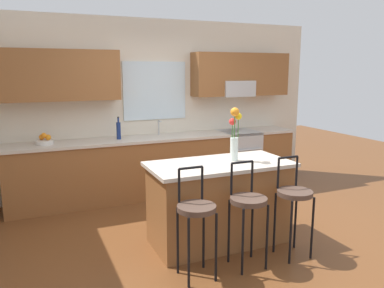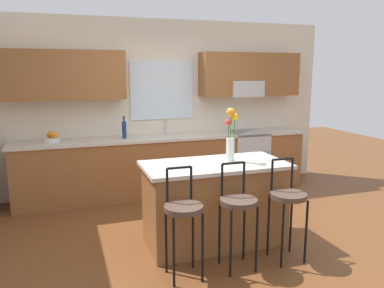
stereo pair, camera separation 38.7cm
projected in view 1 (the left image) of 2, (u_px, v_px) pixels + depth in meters
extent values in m
plane|color=brown|center=(209.00, 235.00, 4.52)|extent=(14.00, 14.00, 0.00)
cube|color=beige|center=(154.00, 106.00, 6.12)|extent=(5.60, 0.12, 2.70)
cube|color=brown|center=(57.00, 75.00, 5.25)|extent=(1.69, 0.34, 0.70)
cube|color=brown|center=(241.00, 74.00, 6.38)|extent=(1.69, 0.34, 0.70)
cube|color=silver|center=(155.00, 91.00, 6.01)|extent=(1.02, 0.03, 0.90)
cube|color=#B7BABC|center=(236.00, 88.00, 6.36)|extent=(0.56, 0.36, 0.26)
cube|color=brown|center=(162.00, 166.00, 5.97)|extent=(4.50, 0.60, 0.88)
cube|color=beige|center=(161.00, 137.00, 5.88)|extent=(4.56, 0.64, 0.04)
cube|color=#B7BABC|center=(162.00, 141.00, 5.89)|extent=(0.54, 0.38, 0.11)
cylinder|color=#B7BABC|center=(159.00, 128.00, 6.01)|extent=(0.02, 0.02, 0.22)
cylinder|color=#B7BABC|center=(160.00, 121.00, 5.93)|extent=(0.02, 0.12, 0.02)
cube|color=#B7BABC|center=(238.00, 158.00, 6.47)|extent=(0.60, 0.60, 0.92)
cube|color=black|center=(247.00, 165.00, 6.22)|extent=(0.52, 0.02, 0.40)
cylinder|color=#B7BABC|center=(248.00, 150.00, 6.13)|extent=(0.50, 0.02, 0.02)
cube|color=brown|center=(219.00, 204.00, 4.28)|extent=(1.50, 0.70, 0.88)
cube|color=beige|center=(220.00, 164.00, 4.20)|extent=(1.58, 0.78, 0.04)
cylinder|color=black|center=(189.00, 253.00, 3.37)|extent=(0.02, 0.02, 0.66)
cylinder|color=black|center=(216.00, 248.00, 3.47)|extent=(0.02, 0.02, 0.66)
cylinder|color=black|center=(178.00, 241.00, 3.61)|extent=(0.02, 0.02, 0.66)
cylinder|color=black|center=(204.00, 236.00, 3.72)|extent=(0.02, 0.02, 0.66)
cylinder|color=#4C382D|center=(197.00, 208.00, 3.47)|extent=(0.36, 0.36, 0.05)
cylinder|color=black|center=(179.00, 186.00, 3.52)|extent=(0.02, 0.02, 0.32)
cylinder|color=black|center=(202.00, 183.00, 3.61)|extent=(0.02, 0.02, 0.32)
cylinder|color=black|center=(191.00, 168.00, 3.53)|extent=(0.23, 0.02, 0.02)
cylinder|color=black|center=(243.00, 242.00, 3.58)|extent=(0.02, 0.02, 0.66)
cylinder|color=black|center=(267.00, 238.00, 3.69)|extent=(0.02, 0.02, 0.66)
cylinder|color=black|center=(229.00, 231.00, 3.82)|extent=(0.02, 0.02, 0.66)
cylinder|color=black|center=(252.00, 227.00, 3.93)|extent=(0.02, 0.02, 0.66)
cylinder|color=#4C382D|center=(249.00, 200.00, 3.69)|extent=(0.36, 0.36, 0.05)
cylinder|color=black|center=(232.00, 179.00, 3.73)|extent=(0.02, 0.02, 0.32)
cylinder|color=black|center=(252.00, 177.00, 3.82)|extent=(0.02, 0.02, 0.32)
cylinder|color=black|center=(242.00, 162.00, 3.74)|extent=(0.23, 0.02, 0.02)
cylinder|color=black|center=(291.00, 233.00, 3.79)|extent=(0.02, 0.02, 0.66)
cylinder|color=black|center=(312.00, 228.00, 3.90)|extent=(0.02, 0.02, 0.66)
cylinder|color=black|center=(275.00, 223.00, 4.04)|extent=(0.02, 0.02, 0.66)
cylinder|color=black|center=(295.00, 219.00, 4.14)|extent=(0.02, 0.02, 0.66)
cylinder|color=#4C382D|center=(295.00, 193.00, 3.90)|extent=(0.36, 0.36, 0.05)
cylinder|color=black|center=(278.00, 173.00, 3.94)|extent=(0.02, 0.02, 0.32)
cylinder|color=black|center=(297.00, 171.00, 4.03)|extent=(0.02, 0.02, 0.32)
cylinder|color=black|center=(288.00, 157.00, 3.96)|extent=(0.23, 0.02, 0.02)
cylinder|color=silver|center=(234.00, 149.00, 4.27)|extent=(0.09, 0.09, 0.26)
cylinder|color=#3D722D|center=(238.00, 135.00, 4.26)|extent=(0.01, 0.01, 0.42)
sphere|color=yellow|center=(238.00, 116.00, 4.22)|extent=(0.08, 0.08, 0.08)
cylinder|color=#3D722D|center=(232.00, 138.00, 4.26)|extent=(0.01, 0.01, 0.36)
sphere|color=red|center=(232.00, 122.00, 4.22)|extent=(0.08, 0.08, 0.08)
cylinder|color=#3D722D|center=(234.00, 133.00, 4.21)|extent=(0.01, 0.01, 0.47)
sphere|color=orange|center=(235.00, 112.00, 4.17)|extent=(0.10, 0.10, 0.10)
cylinder|color=silver|center=(44.00, 142.00, 5.22)|extent=(0.24, 0.24, 0.06)
sphere|color=orange|center=(48.00, 137.00, 5.23)|extent=(0.08, 0.08, 0.08)
sphere|color=orange|center=(42.00, 137.00, 5.24)|extent=(0.07, 0.07, 0.07)
sphere|color=orange|center=(44.00, 135.00, 5.20)|extent=(0.07, 0.07, 0.07)
cylinder|color=navy|center=(119.00, 131.00, 5.60)|extent=(0.06, 0.06, 0.25)
cylinder|color=navy|center=(118.00, 120.00, 5.57)|extent=(0.03, 0.03, 0.07)
cylinder|color=black|center=(118.00, 117.00, 5.56)|extent=(0.03, 0.03, 0.02)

